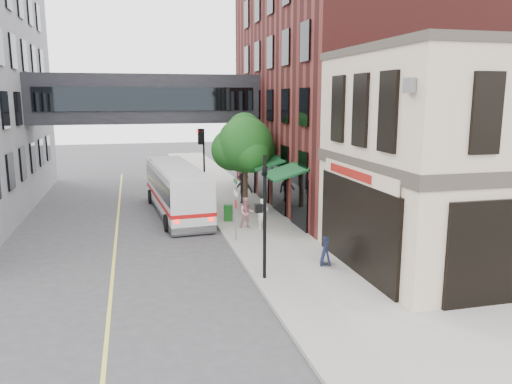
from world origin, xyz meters
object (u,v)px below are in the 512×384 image
bus (176,188)px  pedestrian_b (247,213)px  pedestrian_c (243,188)px  pedestrian_a (263,214)px  sandwich_board (325,251)px  newspaper_box (228,213)px

bus → pedestrian_b: (3.06, -4.59, -0.61)m
pedestrian_c → pedestrian_a: bearing=-68.0°
pedestrian_b → sandwich_board: (1.74, -6.18, -0.24)m
pedestrian_a → sandwich_board: pedestrian_a is taller
pedestrian_c → newspaper_box: pedestrian_c is taller
pedestrian_b → sandwich_board: size_ratio=1.46×
pedestrian_a → newspaper_box: (-1.35, 2.13, -0.33)m
pedestrian_b → pedestrian_c: (1.13, 5.84, 0.17)m
pedestrian_a → newspaper_box: pedestrian_a is taller
pedestrian_c → bus: bearing=-137.7°
pedestrian_c → newspaper_box: bearing=-87.2°
bus → newspaper_box: (2.45, -2.89, -0.95)m
pedestrian_a → pedestrian_b: size_ratio=0.99×
bus → newspaper_box: bearing=-49.7°
bus → newspaper_box: size_ratio=11.98×
pedestrian_b → sandwich_board: pedestrian_b is taller
pedestrian_c → newspaper_box: size_ratio=2.20×
bus → pedestrian_b: size_ratio=6.66×
pedestrian_a → sandwich_board: bearing=-81.5°
bus → pedestrian_a: 6.33m
sandwich_board → bus: bearing=133.6°
newspaper_box → sandwich_board: sandwich_board is taller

